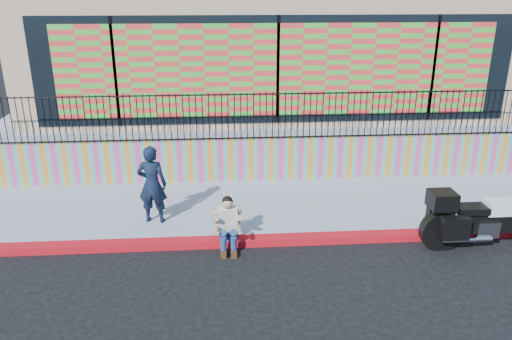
{
  "coord_description": "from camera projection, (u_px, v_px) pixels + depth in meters",
  "views": [
    {
      "loc": [
        -1.54,
        -8.96,
        4.91
      ],
      "look_at": [
        -0.79,
        1.2,
        1.16
      ],
      "focal_mm": 35.0,
      "sensor_mm": 36.0,
      "label": 1
    }
  ],
  "objects": [
    {
      "name": "elevated_platform",
      "position": [
        263.0,
        115.0,
        17.79
      ],
      "size": [
        16.0,
        10.0,
        1.25
      ],
      "primitive_type": "cube",
      "color": "#888DA3",
      "rests_on": "ground"
    },
    {
      "name": "storefront_building",
      "position": [
        264.0,
        40.0,
        16.68
      ],
      "size": [
        14.0,
        8.06,
        4.0
      ],
      "color": "tan",
      "rests_on": "elevated_platform"
    },
    {
      "name": "red_curb",
      "position": [
        299.0,
        239.0,
        10.16
      ],
      "size": [
        16.0,
        0.3,
        0.15
      ],
      "primitive_type": "cube",
      "color": "red",
      "rests_on": "ground"
    },
    {
      "name": "ground",
      "position": [
        299.0,
        242.0,
        10.19
      ],
      "size": [
        90.0,
        90.0,
        0.0
      ],
      "primitive_type": "plane",
      "color": "black",
      "rests_on": "ground"
    },
    {
      "name": "police_officer",
      "position": [
        152.0,
        184.0,
        10.5
      ],
      "size": [
        0.67,
        0.49,
        1.7
      ],
      "primitive_type": "imported",
      "rotation": [
        0.0,
        0.0,
        3.0
      ],
      "color": "black",
      "rests_on": "sidewalk"
    },
    {
      "name": "mural_wall",
      "position": [
        280.0,
        159.0,
        12.99
      ],
      "size": [
        16.0,
        0.2,
        1.1
      ],
      "primitive_type": "cube",
      "color": "#DC3983",
      "rests_on": "sidewalk"
    },
    {
      "name": "police_motorcycle",
      "position": [
        487.0,
        216.0,
        9.79
      ],
      "size": [
        2.62,
        0.87,
        1.63
      ],
      "color": "black",
      "rests_on": "ground"
    },
    {
      "name": "seated_man",
      "position": [
        228.0,
        229.0,
        9.77
      ],
      "size": [
        0.54,
        0.71,
        1.06
      ],
      "color": "navy",
      "rests_on": "ground"
    },
    {
      "name": "sidewalk",
      "position": [
        288.0,
        206.0,
        11.71
      ],
      "size": [
        16.0,
        3.0,
        0.15
      ],
      "primitive_type": "cube",
      "color": "#888DA3",
      "rests_on": "ground"
    },
    {
      "name": "metal_fence",
      "position": [
        281.0,
        116.0,
        12.59
      ],
      "size": [
        15.8,
        0.04,
        1.2
      ],
      "primitive_type": null,
      "color": "black",
      "rests_on": "mural_wall"
    }
  ]
}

